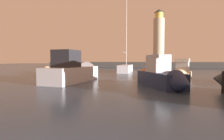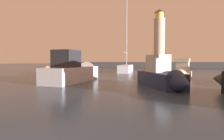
# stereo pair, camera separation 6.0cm
# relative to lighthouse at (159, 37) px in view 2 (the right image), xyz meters

# --- Properties ---
(ground_plane) EXTENTS (220.00, 220.00, 0.00)m
(ground_plane) POSITION_rel_lighthouse_xyz_m (-4.01, -29.58, -9.89)
(ground_plane) COLOR #2D3D51
(breakwater) EXTENTS (68.05, 6.52, 1.73)m
(breakwater) POSITION_rel_lighthouse_xyz_m (-4.01, 0.00, -9.03)
(breakwater) COLOR #423F3D
(breakwater) RESTS_ON ground_plane
(lighthouse) EXTENTS (3.51, 3.51, 17.23)m
(lighthouse) POSITION_rel_lighthouse_xyz_m (0.00, 0.00, 0.00)
(lighthouse) COLOR beige
(lighthouse) RESTS_ON breakwater
(motorboat_0) EXTENTS (3.22, 9.36, 3.49)m
(motorboat_0) POSITION_rel_lighthouse_xyz_m (-9.68, -43.29, -8.89)
(motorboat_0) COLOR silver
(motorboat_0) RESTS_ON ground_plane
(motorboat_1) EXTENTS (3.14, 6.11, 2.68)m
(motorboat_1) POSITION_rel_lighthouse_xyz_m (1.10, -40.64, -9.19)
(motorboat_1) COLOR beige
(motorboat_1) RESTS_ON ground_plane
(motorboat_4) EXTENTS (4.39, 6.75, 2.80)m
(motorboat_4) POSITION_rel_lighthouse_xyz_m (-1.05, -46.61, -9.05)
(motorboat_4) COLOR #1E284C
(motorboat_4) RESTS_ON ground_plane
(motorboat_5) EXTENTS (2.62, 6.36, 2.04)m
(motorboat_5) POSITION_rel_lighthouse_xyz_m (-17.34, -35.60, -9.35)
(motorboat_5) COLOR beige
(motorboat_5) RESTS_ON ground_plane
(sailboat_moored) EXTENTS (2.11, 8.63, 13.73)m
(sailboat_moored) POSITION_rel_lighthouse_xyz_m (-6.77, -27.89, -9.16)
(sailboat_moored) COLOR silver
(sailboat_moored) RESTS_ON ground_plane
(mooring_buoy) EXTENTS (1.09, 1.09, 1.09)m
(mooring_buoy) POSITION_rel_lighthouse_xyz_m (-2.91, -37.54, -9.35)
(mooring_buoy) COLOR #EA5919
(mooring_buoy) RESTS_ON ground_plane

